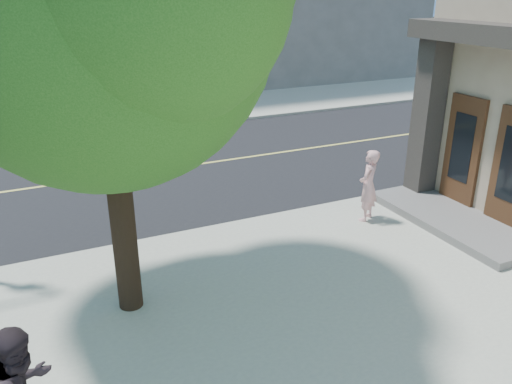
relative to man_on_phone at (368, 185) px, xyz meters
name	(u,v)px	position (x,y,z in m)	size (l,w,h in m)	color
ground	(7,271)	(-7.56, 1.18, -0.95)	(140.00, 140.00, 0.00)	black
road_ew	(4,192)	(-7.56, 5.68, -0.94)	(140.00, 9.00, 0.01)	black
sidewalk_ne	(230,70)	(5.94, 22.68, -0.89)	(29.00, 25.00, 0.12)	#A9AA99
man_on_phone	(368,185)	(0.00, 0.00, 0.00)	(0.60, 0.40, 1.66)	#E9A7A7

